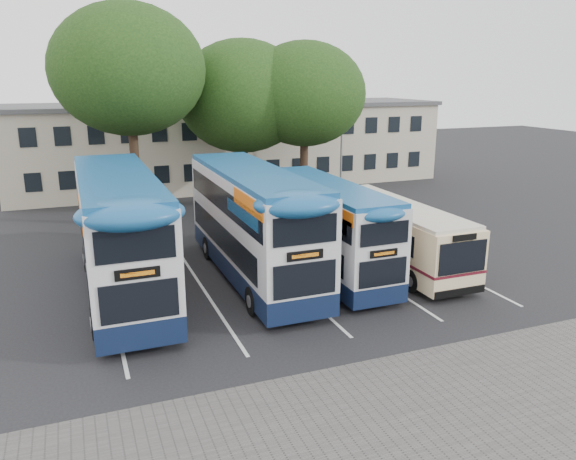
# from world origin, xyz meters

# --- Properties ---
(ground) EXTENTS (120.00, 120.00, 0.00)m
(ground) POSITION_xyz_m (0.00, 0.00, 0.00)
(ground) COLOR black
(ground) RESTS_ON ground
(paving_strip) EXTENTS (40.00, 6.00, 0.01)m
(paving_strip) POSITION_xyz_m (-2.00, -5.00, 0.01)
(paving_strip) COLOR #595654
(paving_strip) RESTS_ON ground
(bay_lines) EXTENTS (14.12, 11.00, 0.01)m
(bay_lines) POSITION_xyz_m (-3.75, 5.00, 0.01)
(bay_lines) COLOR silver
(bay_lines) RESTS_ON ground
(depot_building) EXTENTS (32.40, 8.40, 6.20)m
(depot_building) POSITION_xyz_m (0.00, 26.99, 3.15)
(depot_building) COLOR beige
(depot_building) RESTS_ON ground
(lamp_post) EXTENTS (0.25, 1.05, 9.06)m
(lamp_post) POSITION_xyz_m (6.00, 19.97, 5.08)
(lamp_post) COLOR gray
(lamp_post) RESTS_ON ground
(tree_left) EXTENTS (8.12, 8.12, 11.93)m
(tree_left) POSITION_xyz_m (-8.37, 16.56, 8.46)
(tree_left) COLOR black
(tree_left) RESTS_ON ground
(tree_mid) EXTENTS (8.09, 8.09, 10.38)m
(tree_mid) POSITION_xyz_m (-1.41, 18.94, 6.92)
(tree_mid) COLOR black
(tree_mid) RESTS_ON ground
(tree_right) EXTENTS (7.47, 7.47, 10.26)m
(tree_right) POSITION_xyz_m (2.06, 17.35, 7.07)
(tree_right) COLOR black
(tree_right) RESTS_ON ground
(bus_dd_left) EXTENTS (2.74, 11.28, 4.70)m
(bus_dd_left) POSITION_xyz_m (-10.19, 6.16, 2.59)
(bus_dd_left) COLOR #0F1B39
(bus_dd_left) RESTS_ON ground
(bus_dd_mid) EXTENTS (2.65, 10.93, 4.56)m
(bus_dd_mid) POSITION_xyz_m (-4.97, 6.05, 2.51)
(bus_dd_mid) COLOR #0F1B39
(bus_dd_mid) RESTS_ON ground
(bus_dd_right) EXTENTS (2.26, 9.35, 3.89)m
(bus_dd_right) POSITION_xyz_m (-1.89, 5.55, 2.14)
(bus_dd_right) COLOR #0F1B39
(bus_dd_right) RESTS_ON ground
(bus_single) EXTENTS (2.38, 9.35, 2.79)m
(bus_single) POSITION_xyz_m (1.35, 5.43, 1.58)
(bus_single) COLOR beige
(bus_single) RESTS_ON ground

